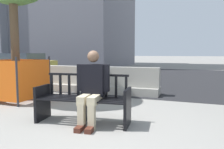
# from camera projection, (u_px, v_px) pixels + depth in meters

# --- Properties ---
(ground_plane) EXTENTS (200.00, 200.00, 0.00)m
(ground_plane) POSITION_uv_depth(u_px,v_px,m) (88.00, 129.00, 3.65)
(ground_plane) COLOR gray
(street_asphalt) EXTENTS (120.00, 12.00, 0.01)m
(street_asphalt) POSITION_uv_depth(u_px,v_px,m) (161.00, 77.00, 11.76)
(street_asphalt) COLOR black
(street_asphalt) RESTS_ON ground
(street_bench) EXTENTS (1.74, 0.71, 0.88)m
(street_bench) POSITION_uv_depth(u_px,v_px,m) (83.00, 101.00, 3.97)
(street_bench) COLOR black
(street_bench) RESTS_ON ground
(seated_person) EXTENTS (0.59, 0.76, 1.31)m
(seated_person) POSITION_uv_depth(u_px,v_px,m) (92.00, 86.00, 3.84)
(seated_person) COLOR black
(seated_person) RESTS_ON ground
(jersey_barrier_centre) EXTENTS (2.02, 0.74, 0.84)m
(jersey_barrier_centre) POSITION_uv_depth(u_px,v_px,m) (127.00, 83.00, 6.79)
(jersey_barrier_centre) COLOR gray
(jersey_barrier_centre) RESTS_ON ground
(jersey_barrier_left) EXTENTS (2.01, 0.71, 0.84)m
(jersey_barrier_left) POSITION_uv_depth(u_px,v_px,m) (58.00, 80.00, 7.55)
(jersey_barrier_left) COLOR #ADA89E
(jersey_barrier_left) RESTS_ON ground
(construction_fence) EXTENTS (1.29, 1.29, 1.18)m
(construction_fence) POSITION_uv_depth(u_px,v_px,m) (16.00, 78.00, 5.91)
(construction_fence) COLOR #2D2D33
(construction_fence) RESTS_ON ground
(car_taxi_near) EXTENTS (4.42, 2.07, 1.27)m
(car_taxi_near) POSITION_uv_depth(u_px,v_px,m) (20.00, 63.00, 13.63)
(car_taxi_near) COLOR #DBC64C
(car_taxi_near) RESTS_ON ground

